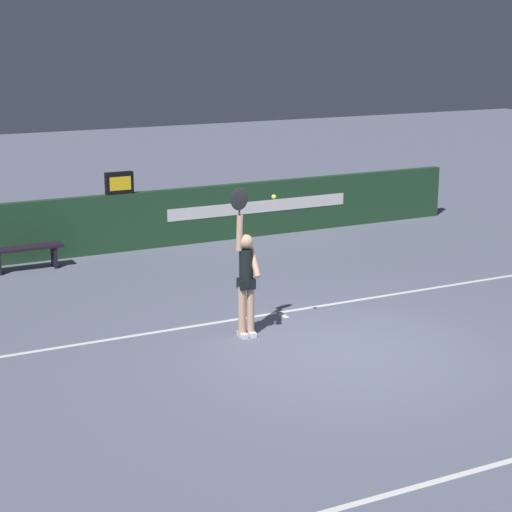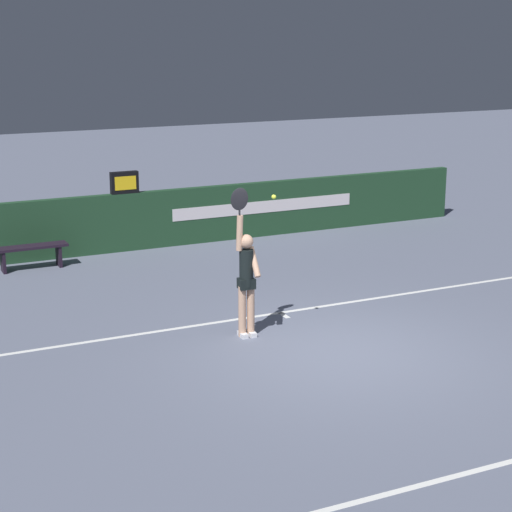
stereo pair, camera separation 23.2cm
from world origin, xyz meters
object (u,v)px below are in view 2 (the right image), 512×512
tennis_player (246,276)px  tennis_ball (274,197)px  courtside_bench_near (31,251)px  speed_display (124,183)px

tennis_player → tennis_ball: size_ratio=34.41×
courtside_bench_near → tennis_player: bearing=-67.4°
speed_display → tennis_ball: tennis_ball is taller
speed_display → tennis_ball: (0.38, -6.30, 0.75)m
tennis_ball → tennis_player: bearing=133.9°
tennis_ball → courtside_bench_near: 6.47m
speed_display → tennis_player: tennis_player is taller
tennis_player → courtside_bench_near: 5.82m
speed_display → tennis_player: (0.07, -5.98, -0.51)m
speed_display → tennis_player: size_ratio=0.25×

